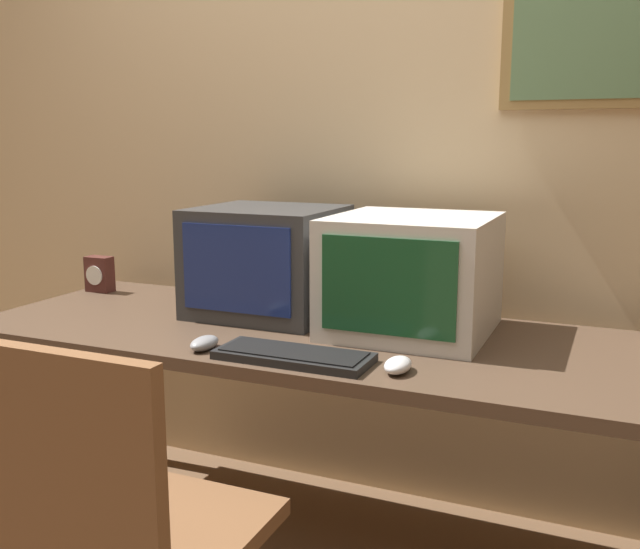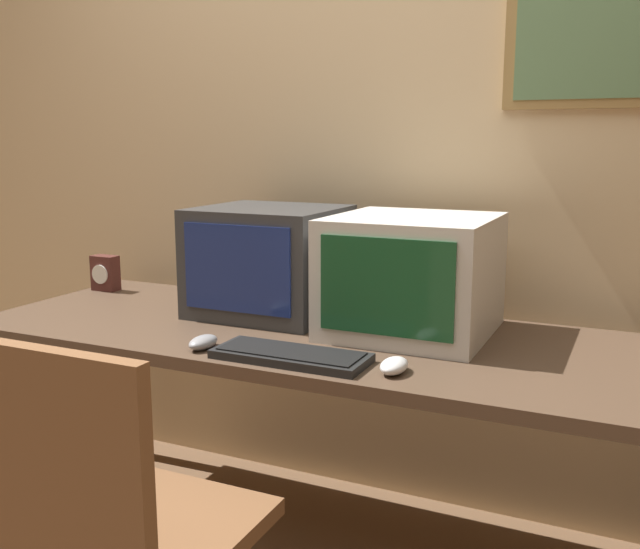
# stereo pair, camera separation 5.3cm
# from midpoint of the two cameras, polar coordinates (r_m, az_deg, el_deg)

# --- Properties ---
(wall_back) EXTENTS (8.00, 0.08, 2.60)m
(wall_back) POSITION_cam_midpoint_polar(r_m,az_deg,el_deg) (2.50, 4.15, 11.18)
(wall_back) COLOR #D1B284
(wall_back) RESTS_ON ground_plane
(desk) EXTENTS (2.13, 0.77, 0.72)m
(desk) POSITION_cam_midpoint_polar(r_m,az_deg,el_deg) (2.13, -0.72, -6.28)
(desk) COLOR #4C3828
(desk) RESTS_ON ground_plane
(monitor_left) EXTENTS (0.44, 0.42, 0.35)m
(monitor_left) POSITION_cam_midpoint_polar(r_m,az_deg,el_deg) (2.31, -4.87, 1.09)
(monitor_left) COLOR #333333
(monitor_left) RESTS_ON desk
(monitor_right) EXTENTS (0.45, 0.47, 0.34)m
(monitor_right) POSITION_cam_midpoint_polar(r_m,az_deg,el_deg) (2.10, 6.65, 0.01)
(monitor_right) COLOR beige
(monitor_right) RESTS_ON desk
(keyboard_main) EXTENTS (0.41, 0.16, 0.03)m
(keyboard_main) POSITION_cam_midpoint_polar(r_m,az_deg,el_deg) (1.85, -2.95, -6.49)
(keyboard_main) COLOR black
(keyboard_main) RESTS_ON desk
(mouse_near_keyboard) EXTENTS (0.06, 0.11, 0.04)m
(mouse_near_keyboard) POSITION_cam_midpoint_polar(r_m,az_deg,el_deg) (1.76, 5.38, -7.23)
(mouse_near_keyboard) COLOR silver
(mouse_near_keyboard) RESTS_ON desk
(mouse_far_corner) EXTENTS (0.06, 0.11, 0.04)m
(mouse_far_corner) POSITION_cam_midpoint_polar(r_m,az_deg,el_deg) (1.96, -10.00, -5.43)
(mouse_far_corner) COLOR gray
(mouse_far_corner) RESTS_ON desk
(desk_clock) EXTENTS (0.10, 0.06, 0.13)m
(desk_clock) POSITION_cam_midpoint_polar(r_m,az_deg,el_deg) (2.79, -17.76, 0.03)
(desk_clock) COLOR #4C231E
(desk_clock) RESTS_ON desk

